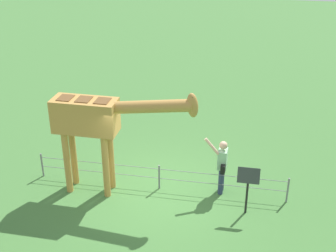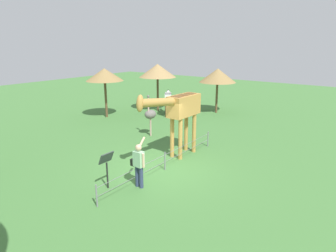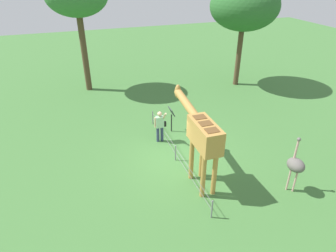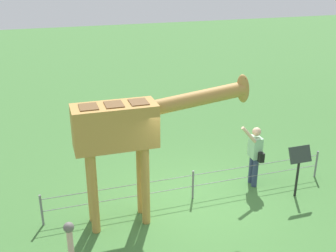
% 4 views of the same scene
% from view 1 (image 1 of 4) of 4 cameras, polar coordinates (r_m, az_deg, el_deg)
% --- Properties ---
extents(ground_plane, '(60.00, 60.00, 0.00)m').
position_cam_1_polar(ground_plane, '(12.78, -1.27, -8.29)').
color(ground_plane, '#427538').
extents(giraffe, '(3.85, 0.72, 3.14)m').
position_cam_1_polar(giraffe, '(11.92, -8.87, 0.63)').
color(giraffe, '#BC8942').
rests_on(giraffe, ground_plane).
extents(visitor, '(0.63, 0.58, 1.72)m').
position_cam_1_polar(visitor, '(12.38, 6.81, -4.76)').
color(visitor, navy).
rests_on(visitor, ground_plane).
extents(info_sign, '(0.56, 0.21, 1.32)m').
position_cam_1_polar(info_sign, '(11.64, 10.05, -6.92)').
color(info_sign, black).
rests_on(info_sign, ground_plane).
extents(wire_fence, '(7.05, 0.05, 0.75)m').
position_cam_1_polar(wire_fence, '(12.70, -1.12, -6.33)').
color(wire_fence, slate).
rests_on(wire_fence, ground_plane).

